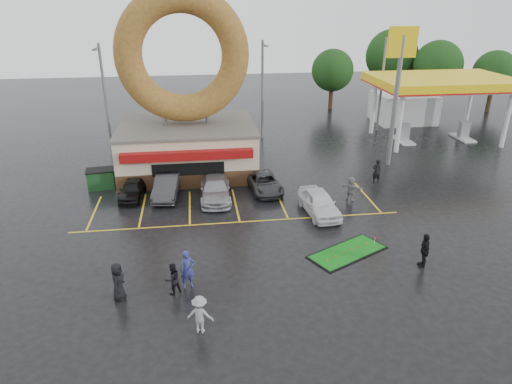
{
  "coord_description": "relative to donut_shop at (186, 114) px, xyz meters",
  "views": [
    {
      "loc": [
        -2.36,
        -21.14,
        12.61
      ],
      "look_at": [
        0.91,
        2.78,
        2.2
      ],
      "focal_mm": 32.0,
      "sensor_mm": 36.0,
      "label": 1
    }
  ],
  "objects": [
    {
      "name": "shell_sign",
      "position": [
        16.0,
        -0.97,
        2.91
      ],
      "size": [
        2.2,
        0.36,
        10.6
      ],
      "color": "slate",
      "rests_on": "ground"
    },
    {
      "name": "person_blue",
      "position": [
        -0.08,
        -15.88,
        -3.51
      ],
      "size": [
        0.79,
        0.62,
        1.9
      ],
      "primitive_type": "imported",
      "rotation": [
        0.0,
        0.0,
        0.26
      ],
      "color": "navy",
      "rests_on": "ground"
    },
    {
      "name": "car_white",
      "position": [
        8.06,
        -9.04,
        -3.73
      ],
      "size": [
        2.15,
        4.48,
        1.48
      ],
      "primitive_type": "imported",
      "rotation": [
        0.0,
        0.0,
        0.1
      ],
      "color": "silver",
      "rests_on": "ground"
    },
    {
      "name": "car_silver",
      "position": [
        1.74,
        -5.86,
        -3.76
      ],
      "size": [
        2.11,
        4.89,
        1.4
      ],
      "primitive_type": "imported",
      "rotation": [
        0.0,
        0.0,
        -0.03
      ],
      "color": "#949398",
      "rests_on": "ground"
    },
    {
      "name": "putting_green",
      "position": [
        8.33,
        -13.92,
        -4.43
      ],
      "size": [
        4.71,
        3.66,
        0.54
      ],
      "color": "black",
      "rests_on": "ground"
    },
    {
      "name": "donut_shop",
      "position": [
        0.0,
        0.0,
        0.0
      ],
      "size": [
        10.2,
        8.7,
        13.5
      ],
      "color": "#472B19",
      "rests_on": "ground"
    },
    {
      "name": "tree_far_c",
      "position": [
        25.0,
        21.03,
        1.37
      ],
      "size": [
        6.3,
        6.3,
        9.0
      ],
      "color": "#332114",
      "rests_on": "ground"
    },
    {
      "name": "person_hoodie",
      "position": [
        0.42,
        -19.1,
        -3.62
      ],
      "size": [
        1.22,
        0.89,
        1.69
      ],
      "primitive_type": "imported",
      "rotation": [
        0.0,
        0.0,
        2.88
      ],
      "color": "gray",
      "rests_on": "ground"
    },
    {
      "name": "car_black",
      "position": [
        -3.8,
        -4.97,
        -3.85
      ],
      "size": [
        1.79,
        3.75,
        1.24
      ],
      "primitive_type": "imported",
      "rotation": [
        0.0,
        0.0,
        -0.09
      ],
      "color": "black",
      "rests_on": "ground"
    },
    {
      "name": "car_dgrey",
      "position": [
        -1.48,
        -4.97,
        -3.74
      ],
      "size": [
        1.99,
        4.53,
        1.45
      ],
      "primitive_type": "imported",
      "rotation": [
        0.0,
        0.0,
        -0.11
      ],
      "color": "#2C2C2E",
      "rests_on": "ground"
    },
    {
      "name": "person_cameraman",
      "position": [
        11.68,
        -15.66,
        -3.55
      ],
      "size": [
        0.67,
        1.14,
        1.82
      ],
      "primitive_type": "imported",
      "rotation": [
        0.0,
        0.0,
        -1.8
      ],
      "color": "black",
      "rests_on": "ground"
    },
    {
      "name": "streetlight_left",
      "position": [
        -7.0,
        6.95,
        0.32
      ],
      "size": [
        0.4,
        2.21,
        9.0
      ],
      "color": "slate",
      "rests_on": "ground"
    },
    {
      "name": "car_grey",
      "position": [
        5.2,
        -4.97,
        -3.86
      ],
      "size": [
        2.4,
        4.53,
        1.21
      ],
      "primitive_type": "imported",
      "rotation": [
        0.0,
        0.0,
        0.09
      ],
      "color": "#333336",
      "rests_on": "ground"
    },
    {
      "name": "dumpster",
      "position": [
        -6.19,
        -2.86,
        -3.81
      ],
      "size": [
        1.93,
        1.41,
        1.3
      ],
      "primitive_type": "cube",
      "rotation": [
        0.0,
        0.0,
        0.12
      ],
      "color": "#1C4920",
      "rests_on": "ground"
    },
    {
      "name": "gas_station",
      "position": [
        23.0,
        7.97,
        -0.77
      ],
      "size": [
        12.3,
        13.65,
        5.9
      ],
      "color": "silver",
      "rests_on": "ground"
    },
    {
      "name": "tree_far_b",
      "position": [
        35.0,
        15.03,
        0.07
      ],
      "size": [
        4.9,
        4.9,
        7.0
      ],
      "color": "#332114",
      "rests_on": "ground"
    },
    {
      "name": "person_walker_far",
      "position": [
        13.53,
        -4.6,
        -3.55
      ],
      "size": [
        0.7,
        0.48,
        1.83
      ],
      "primitive_type": "imported",
      "rotation": [
        0.0,
        0.0,
        3.22
      ],
      "color": "black",
      "rests_on": "ground"
    },
    {
      "name": "streetlight_right",
      "position": [
        19.0,
        8.95,
        0.32
      ],
      "size": [
        0.4,
        2.21,
        9.0
      ],
      "color": "slate",
      "rests_on": "ground"
    },
    {
      "name": "ground",
      "position": [
        3.0,
        -12.97,
        -4.46
      ],
      "size": [
        120.0,
        120.0,
        0.0
      ],
      "primitive_type": "plane",
      "color": "black",
      "rests_on": "ground"
    },
    {
      "name": "person_bystander",
      "position": [
        -3.15,
        -16.37,
        -3.57
      ],
      "size": [
        0.68,
        0.94,
        1.8
      ],
      "primitive_type": "imported",
      "rotation": [
        0.0,
        0.0,
        1.45
      ],
      "color": "black",
      "rests_on": "ground"
    },
    {
      "name": "tree_far_d",
      "position": [
        17.0,
        19.03,
        0.07
      ],
      "size": [
        4.9,
        4.9,
        7.0
      ],
      "color": "#332114",
      "rests_on": "ground"
    },
    {
      "name": "person_blackjkt",
      "position": [
        -0.76,
        -16.29,
        -3.69
      ],
      "size": [
        0.95,
        0.9,
        1.55
      ],
      "primitive_type": "imported",
      "rotation": [
        0.0,
        0.0,
        3.72
      ],
      "color": "black",
      "rests_on": "ground"
    },
    {
      "name": "person_walker_near",
      "position": [
        10.68,
        -7.33,
        -3.64
      ],
      "size": [
        1.51,
        1.33,
        1.65
      ],
      "primitive_type": "imported",
      "rotation": [
        0.0,
        0.0,
        2.48
      ],
      "color": "gray",
      "rests_on": "ground"
    },
    {
      "name": "streetlight_mid",
      "position": [
        7.0,
        7.95,
        0.32
      ],
      "size": [
        0.4,
        2.21,
        9.0
      ],
      "color": "slate",
      "rests_on": "ground"
    },
    {
      "name": "tree_far_a",
      "position": [
        29.0,
        17.03,
        0.72
      ],
      "size": [
        5.6,
        5.6,
        8.0
      ],
      "color": "#332114",
      "rests_on": "ground"
    }
  ]
}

